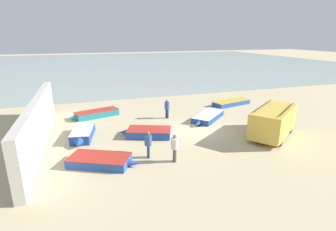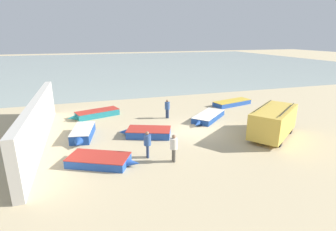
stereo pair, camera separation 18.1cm
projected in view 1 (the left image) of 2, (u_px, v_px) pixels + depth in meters
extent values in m
plane|color=tan|center=(196.00, 130.00, 20.33)|extent=(200.00, 200.00, 0.00)
cube|color=#99A89E|center=(114.00, 64.00, 67.55)|extent=(120.00, 80.00, 0.01)
cube|color=#BCB7AD|center=(39.00, 122.00, 17.49)|extent=(0.50, 14.60, 3.05)
cube|color=gold|center=(273.00, 121.00, 18.85)|extent=(5.25, 4.63, 1.80)
cube|color=black|center=(281.00, 119.00, 20.96)|extent=(1.22, 1.62, 0.81)
cube|color=#1E232D|center=(282.00, 106.00, 20.60)|extent=(1.14, 1.53, 0.58)
cylinder|color=black|center=(265.00, 123.00, 20.79)|extent=(0.76, 0.64, 0.78)
cylinder|color=black|center=(290.00, 128.00, 19.76)|extent=(0.76, 0.64, 0.78)
cylinder|color=black|center=(252.00, 135.00, 18.40)|extent=(0.76, 0.64, 0.78)
cylinder|color=black|center=(280.00, 140.00, 17.37)|extent=(0.76, 0.64, 0.78)
cylinder|color=black|center=(263.00, 105.00, 19.01)|extent=(3.32, 2.44, 0.05)
cylinder|color=black|center=(287.00, 109.00, 18.09)|extent=(3.32, 2.44, 0.05)
cube|color=#234CA3|center=(231.00, 103.00, 27.70)|extent=(4.43, 2.41, 0.46)
cone|color=#234CA3|center=(248.00, 100.00, 29.02)|extent=(1.00, 0.65, 0.43)
cube|color=gold|center=(231.00, 101.00, 27.65)|extent=(0.51, 1.31, 0.05)
cube|color=gold|center=(231.00, 101.00, 27.63)|extent=(4.47, 2.43, 0.04)
cube|color=#234CA3|center=(100.00, 161.00, 14.92)|extent=(3.76, 2.99, 0.46)
cone|color=#234CA3|center=(135.00, 163.00, 14.64)|extent=(0.86, 0.72, 0.44)
cube|color=#B22D23|center=(99.00, 158.00, 14.87)|extent=(0.86, 1.46, 0.05)
cube|color=#B22D23|center=(99.00, 157.00, 14.85)|extent=(3.80, 3.02, 0.04)
cube|color=#234CA3|center=(149.00, 133.00, 19.12)|extent=(3.48, 2.66, 0.52)
cone|color=#234CA3|center=(124.00, 132.00, 19.22)|extent=(0.81, 0.71, 0.49)
cube|color=#B22D23|center=(149.00, 130.00, 19.06)|extent=(0.74, 1.49, 0.05)
cube|color=#B22D23|center=(149.00, 129.00, 19.04)|extent=(3.51, 2.68, 0.04)
cube|color=#1E757F|center=(97.00, 114.00, 23.71)|extent=(3.97, 2.42, 0.54)
cone|color=#1E757F|center=(72.00, 118.00, 22.44)|extent=(0.94, 0.73, 0.51)
cube|color=#B22D23|center=(97.00, 112.00, 23.65)|extent=(0.57, 1.26, 0.05)
cube|color=#B22D23|center=(97.00, 111.00, 23.63)|extent=(4.01, 2.45, 0.04)
cube|color=navy|center=(208.00, 116.00, 23.03)|extent=(3.93, 3.74, 0.47)
cone|color=navy|center=(197.00, 124.00, 21.07)|extent=(0.94, 0.90, 0.45)
cube|color=silver|center=(208.00, 115.00, 22.98)|extent=(1.10, 1.20, 0.05)
cube|color=silver|center=(208.00, 114.00, 22.95)|extent=(3.97, 3.78, 0.04)
cube|color=navy|center=(83.00, 133.00, 18.86)|extent=(1.86, 3.32, 0.64)
cone|color=navy|center=(78.00, 144.00, 17.04)|extent=(0.72, 0.79, 0.61)
cube|color=silver|center=(83.00, 130.00, 18.78)|extent=(1.22, 0.42, 0.05)
cube|color=silver|center=(83.00, 129.00, 18.76)|extent=(1.88, 3.36, 0.04)
cylinder|color=navy|center=(148.00, 151.00, 15.80)|extent=(0.15, 0.15, 0.81)
cylinder|color=navy|center=(149.00, 152.00, 15.65)|extent=(0.15, 0.15, 0.81)
cylinder|color=#335189|center=(148.00, 140.00, 15.51)|extent=(0.44, 0.44, 0.64)
sphere|color=#8C664C|center=(148.00, 133.00, 15.39)|extent=(0.22, 0.22, 0.22)
cylinder|color=navy|center=(168.00, 114.00, 23.23)|extent=(0.15, 0.15, 0.82)
cylinder|color=navy|center=(166.00, 113.00, 23.31)|extent=(0.15, 0.15, 0.82)
cylinder|color=#335189|center=(167.00, 106.00, 23.05)|extent=(0.44, 0.44, 0.65)
sphere|color=#8C664C|center=(167.00, 101.00, 22.93)|extent=(0.22, 0.22, 0.22)
cylinder|color=#5B564C|center=(174.00, 154.00, 15.29)|extent=(0.15, 0.15, 0.81)
cylinder|color=#5B564C|center=(175.00, 156.00, 15.15)|extent=(0.15, 0.15, 0.81)
cylinder|color=silver|center=(175.00, 144.00, 15.01)|extent=(0.44, 0.44, 0.64)
sphere|color=#8C664C|center=(175.00, 137.00, 14.88)|extent=(0.22, 0.22, 0.22)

